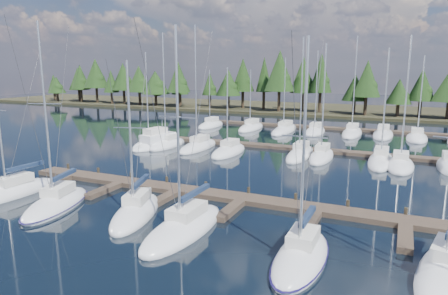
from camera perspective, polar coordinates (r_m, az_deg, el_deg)
The scene contains 13 objects.
ground at distance 43.78m, azimuth 8.65°, elevation -2.90°, with size 260.00×260.00×0.00m, color black.
far_shore at distance 102.09m, azimuth 17.87°, elevation 4.99°, with size 220.00×30.00×0.60m, color #312E1B.
main_dock at distance 32.20m, azimuth 2.48°, elevation -7.66°, with size 44.00×6.13×0.90m.
back_docks at distance 62.44m, azimuth 13.54°, elevation 1.39°, with size 50.00×21.80×0.40m.
front_sailboat_0 at distance 38.46m, azimuth -28.03°, elevation -5.69°, with size 2.84×8.85×13.33m.
front_sailboat_1 at distance 33.92m, azimuth -22.79°, elevation -7.42°, with size 5.07×8.70×14.72m.
front_sailboat_2 at distance 30.29m, azimuth -12.48°, elevation -9.02°, with size 4.84×8.35×11.99m.
front_sailboat_3 at distance 27.09m, azimuth -5.72°, elevation -11.30°, with size 3.08×9.19×13.98m.
front_sailboat_4 at distance 23.56m, azimuth 10.95°, elevation -15.08°, with size 2.80×7.84×13.05m.
front_sailboat_5 at distance 24.63m, azimuth 29.09°, elevation -15.15°, with size 4.28×8.69×13.37m.
back_sailboat_rows at distance 57.96m, azimuth 12.84°, elevation 0.72°, with size 45.23×32.12×16.75m.
motor_yacht_left at distance 55.20m, azimuth -9.42°, elevation 0.56°, with size 4.77×9.23×4.40m.
tree_line at distance 92.18m, azimuth 15.76°, elevation 9.00°, with size 184.04×11.46×13.96m.
Camera 1 is at (11.23, -10.94, 10.71)m, focal length 32.00 mm.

